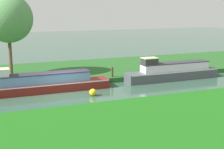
# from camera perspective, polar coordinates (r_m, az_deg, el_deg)

# --- Properties ---
(ground_plane) EXTENTS (120.00, 120.00, 0.00)m
(ground_plane) POSITION_cam_1_polar(r_m,az_deg,el_deg) (23.70, -8.26, -3.45)
(ground_plane) COLOR #365946
(riverbank_far) EXTENTS (72.00, 10.00, 0.40)m
(riverbank_far) POSITION_cam_1_polar(r_m,az_deg,el_deg) (30.33, -11.35, 0.23)
(riverbank_far) COLOR #265B22
(riverbank_far) RESTS_ON ground_plane
(riverbank_near) EXTENTS (72.00, 10.00, 0.40)m
(riverbank_near) POSITION_cam_1_polar(r_m,az_deg,el_deg) (15.48, -0.33, -11.08)
(riverbank_near) COLOR #1C6416
(riverbank_near) RESTS_ON ground_plane
(maroon_barge) EXTENTS (10.34, 1.60, 1.97)m
(maroon_barge) POSITION_cam_1_polar(r_m,az_deg,el_deg) (24.39, -12.70, -1.60)
(maroon_barge) COLOR maroon
(maroon_barge) RESTS_ON ground_plane
(slate_narrowboat) EXTENTS (8.59, 1.48, 2.07)m
(slate_narrowboat) POSITION_cam_1_polar(r_m,az_deg,el_deg) (28.36, 10.64, 0.49)
(slate_narrowboat) COLOR #4C4F56
(slate_narrowboat) RESTS_ON ground_plane
(willow_tree_left) EXTENTS (4.07, 4.24, 6.91)m
(willow_tree_left) POSITION_cam_1_polar(r_m,az_deg,el_deg) (28.41, -17.95, 9.43)
(willow_tree_left) COLOR brown
(willow_tree_left) RESTS_ON riverbank_far
(mooring_post_near) EXTENTS (0.19, 0.19, 0.51)m
(mooring_post_near) POSITION_cam_1_polar(r_m,az_deg,el_deg) (26.25, -6.14, -0.41)
(mooring_post_near) COLOR #453022
(mooring_post_near) RESTS_ON riverbank_far
(mooring_post_far) EXTENTS (0.18, 0.18, 0.84)m
(mooring_post_far) POSITION_cam_1_polar(r_m,az_deg,el_deg) (27.16, 0.05, 0.43)
(mooring_post_far) COLOR #4A3127
(mooring_post_far) RESTS_ON riverbank_far
(channel_buoy) EXTENTS (0.51, 0.51, 0.51)m
(channel_buoy) POSITION_cam_1_polar(r_m,az_deg,el_deg) (22.99, -3.43, -3.17)
(channel_buoy) COLOR yellow
(channel_buoy) RESTS_ON ground_plane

